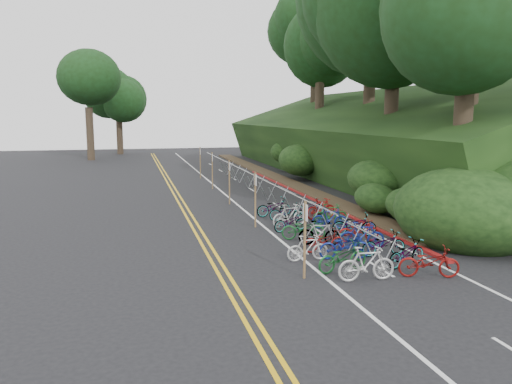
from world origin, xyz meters
TOP-DOWN VIEW (x-y plane):
  - ground at (0.00, 0.00)m, footprint 120.00×120.00m
  - road_markings at (0.63, 10.10)m, footprint 7.47×80.00m
  - red_curb at (5.70, 12.00)m, footprint 0.25×28.00m
  - embankment at (12.96, 19.04)m, footprint 14.30×48.14m
  - tree_cluster at (9.76, 22.03)m, footprint 32.92×54.44m
  - bike_rack_front at (2.93, -0.98)m, footprint 1.10×2.64m
  - bike_racks_rest at (3.00, 13.00)m, footprint 1.14×23.00m
  - signpost_near at (0.35, -2.22)m, footprint 0.08×0.40m
  - signposts_rest at (0.60, 14.00)m, footprint 0.08×18.40m
  - bike_front at (1.09, -0.49)m, footprint 0.49×1.53m
  - bike_valet at (3.01, 1.79)m, footprint 3.54×12.08m

SIDE VIEW (x-z plane):
  - ground at x=0.00m, z-range 0.00..0.00m
  - road_markings at x=0.63m, z-range 0.00..0.01m
  - red_curb at x=5.70m, z-range 0.00..0.10m
  - bike_front at x=1.09m, z-range 0.00..0.91m
  - bike_valet at x=3.01m, z-range -0.07..1.02m
  - bike_rack_front at x=2.93m, z-range 0.24..1.33m
  - bike_racks_rest at x=3.00m, z-range 0.27..1.44m
  - signpost_near at x=0.35m, z-range 0.18..2.60m
  - signposts_rest at x=0.60m, z-range 0.18..2.68m
  - embankment at x=12.96m, z-range -1.99..7.12m
  - tree_cluster at x=9.76m, z-range 2.37..21.61m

